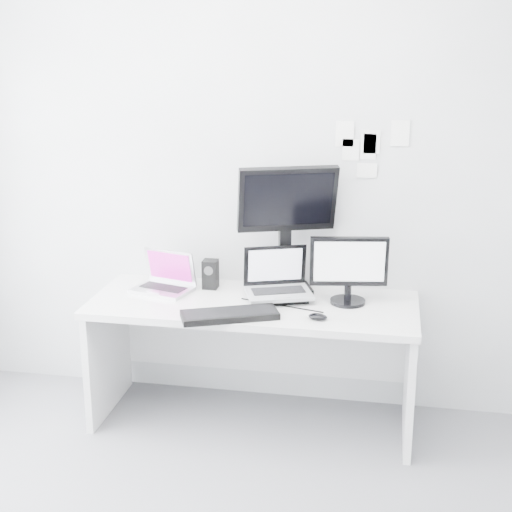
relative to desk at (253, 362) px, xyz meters
name	(u,v)px	position (x,y,z in m)	size (l,w,h in m)	color
back_wall	(264,179)	(0.00, 0.35, 0.99)	(3.60, 3.60, 0.00)	silver
desk	(253,362)	(0.00, 0.00, 0.00)	(1.80, 0.70, 0.73)	silver
macbook	(161,271)	(-0.55, 0.07, 0.49)	(0.32, 0.24, 0.24)	#BBBBC0
speaker	(210,274)	(-0.29, 0.18, 0.45)	(0.08, 0.08, 0.17)	black
dell_laptop	(279,275)	(0.14, 0.05, 0.51)	(0.35, 0.28, 0.30)	#9EA1A5
rear_monitor	(286,227)	(0.15, 0.22, 0.74)	(0.55, 0.20, 0.75)	black
samsung_monitor	(349,269)	(0.51, 0.07, 0.56)	(0.42, 0.19, 0.39)	black
keyboard	(230,315)	(-0.07, -0.26, 0.38)	(0.50, 0.18, 0.03)	black
mouse	(318,317)	(0.38, -0.21, 0.38)	(0.10, 0.06, 0.03)	black
wall_note_0	(345,134)	(0.45, 0.34, 1.26)	(0.10, 0.00, 0.14)	white
wall_note_1	(372,142)	(0.60, 0.34, 1.22)	(0.09, 0.00, 0.13)	white
wall_note_2	(400,133)	(0.75, 0.34, 1.26)	(0.10, 0.00, 0.14)	white
wall_note_3	(367,171)	(0.58, 0.34, 1.05)	(0.11, 0.00, 0.08)	white
wall_note_4	(368,147)	(0.58, 0.34, 1.19)	(0.09, 0.00, 0.14)	white
wall_note_5	(351,150)	(0.49, 0.34, 1.17)	(0.09, 0.00, 0.12)	white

